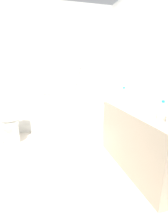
{
  "coord_description": "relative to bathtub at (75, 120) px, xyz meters",
  "views": [
    {
      "loc": [
        -0.19,
        -2.11,
        1.39
      ],
      "look_at": [
        0.48,
        0.3,
        0.67
      ],
      "focal_mm": 26.56,
      "sensor_mm": 36.0,
      "label": 1
    }
  ],
  "objects": [
    {
      "name": "ground_plane",
      "position": [
        -0.48,
        -1.04,
        -0.31
      ],
      "size": [
        3.76,
        3.76,
        0.0
      ],
      "primitive_type": "plane",
      "color": "beige"
    },
    {
      "name": "wall_back_tiled",
      "position": [
        -0.48,
        0.39,
        0.96
      ],
      "size": [
        3.13,
        0.1,
        2.54
      ],
      "primitive_type": "cube",
      "color": "silver",
      "rests_on": "ground_plane"
    },
    {
      "name": "wall_right_mirror",
      "position": [
        0.93,
        -1.04,
        0.96
      ],
      "size": [
        0.1,
        3.16,
        2.54
      ],
      "primitive_type": "cube",
      "color": "silver",
      "rests_on": "ground_plane"
    },
    {
      "name": "bathtub",
      "position": [
        0.0,
        0.0,
        0.0
      ],
      "size": [
        1.67,
        0.67,
        1.42
      ],
      "color": "white",
      "rests_on": "ground_plane"
    },
    {
      "name": "toilet",
      "position": [
        -1.2,
        -0.07,
        0.04
      ],
      "size": [
        0.39,
        0.5,
        0.69
      ],
      "rotation": [
        0.0,
        0.0,
        -1.66
      ],
      "color": "white",
      "rests_on": "ground_plane"
    },
    {
      "name": "vanity_counter",
      "position": [
        0.62,
        -1.4,
        0.1
      ],
      "size": [
        0.52,
        1.45,
        0.82
      ],
      "primitive_type": "cube",
      "color": "tan",
      "rests_on": "ground_plane"
    },
    {
      "name": "sink_basin",
      "position": [
        0.59,
        -1.42,
        0.55
      ],
      "size": [
        0.32,
        0.32,
        0.06
      ],
      "primitive_type": "cylinder",
      "color": "white",
      "rests_on": "vanity_counter"
    },
    {
      "name": "sink_faucet",
      "position": [
        0.77,
        -1.42,
        0.54
      ],
      "size": [
        0.13,
        0.15,
        0.06
      ],
      "color": "#9F9FA4",
      "rests_on": "vanity_counter"
    },
    {
      "name": "water_bottle_1",
      "position": [
        0.58,
        -0.91,
        0.63
      ],
      "size": [
        0.06,
        0.06,
        0.25
      ],
      "color": "silver",
      "rests_on": "vanity_counter"
    },
    {
      "name": "water_bottle_5",
      "position": [
        0.64,
        -1.68,
        0.6
      ],
      "size": [
        0.06,
        0.06,
        0.19
      ],
      "color": "silver",
      "rests_on": "vanity_counter"
    },
    {
      "name": "drinking_glass_0",
      "position": [
        0.61,
        -1.02,
        0.56
      ],
      "size": [
        0.07,
        0.07,
        0.09
      ],
      "primitive_type": "cylinder",
      "color": "white",
      "rests_on": "vanity_counter"
    },
    {
      "name": "drinking_glass_1",
      "position": [
        0.61,
        -1.14,
        0.56
      ],
      "size": [
        0.06,
        0.06,
        0.09
      ],
      "primitive_type": "cylinder",
      "color": "white",
      "rests_on": "vanity_counter"
    },
    {
      "name": "drinking_glass_2",
      "position": [
        0.58,
        -1.73,
        0.56
      ],
      "size": [
        0.07,
        0.07,
        0.1
      ],
      "primitive_type": "cylinder",
      "color": "white",
      "rests_on": "vanity_counter"
    },
    {
      "name": "drinking_glass_3",
      "position": [
        0.66,
        -0.91,
        0.56
      ],
      "size": [
        0.06,
        0.06,
        0.09
      ],
      "primitive_type": "cylinder",
      "color": "white",
      "rests_on": "vanity_counter"
    },
    {
      "name": "soap_dish",
      "position": [
        0.59,
        -0.8,
        0.52
      ],
      "size": [
        0.09,
        0.06,
        0.02
      ],
      "primitive_type": "cube",
      "color": "white",
      "rests_on": "vanity_counter"
    },
    {
      "name": "bath_mat",
      "position": [
        0.12,
        -0.54,
        -0.3
      ],
      "size": [
        0.61,
        0.32,
        0.01
      ],
      "primitive_type": "cube",
      "color": "white",
      "rests_on": "ground_plane"
    },
    {
      "name": "toilet_paper_roll",
      "position": [
        -1.41,
        -0.11,
        -0.25
      ],
      "size": [
        0.11,
        0.11,
        0.11
      ],
      "primitive_type": "cylinder",
      "color": "white",
      "rests_on": "ground_plane"
    }
  ]
}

